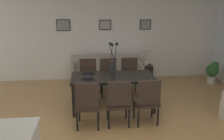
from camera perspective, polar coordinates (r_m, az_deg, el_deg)
The scene contains 21 objects.
ground_plane at distance 4.50m, azimuth 0.61°, elevation -14.05°, with size 9.00×9.00×0.00m, color tan.
back_wall_panel at distance 7.22m, azimuth -2.26°, elevation 8.04°, with size 9.00×0.10×2.60m, color white.
dining_table at distance 5.11m, azimuth 0.20°, elevation -2.30°, with size 1.80×0.92×0.74m.
dining_chair_near_left at distance 4.32m, azimuth -6.00°, elevation -7.94°, with size 0.47×0.47×0.92m.
dining_chair_near_right at distance 5.96m, azimuth -5.87°, elevation -1.35°, with size 0.45×0.45×0.92m.
dining_chair_far_left at distance 4.38m, azimuth 1.58°, elevation -7.53°, with size 0.45×0.45×0.92m.
dining_chair_far_right at distance 5.96m, azimuth -0.86°, elevation -1.26°, with size 0.45×0.45×0.92m.
dining_chair_mid_left at distance 4.48m, azimuth 8.62°, elevation -7.14°, with size 0.45×0.45×0.92m.
dining_chair_mid_right at distance 6.06m, azimuth 4.44°, elevation -1.04°, with size 0.46×0.46×0.92m.
centerpiece_vase at distance 5.02m, azimuth 0.22°, elevation 1.63°, with size 0.21×0.23×0.73m.
placemat_near_left at distance 4.87m, azimuth -5.88°, elevation -2.31°, with size 0.32×0.32×0.01m, color black.
bowl_near_left at distance 4.86m, azimuth -5.89°, elevation -1.89°, with size 0.17×0.17×0.07m.
placemat_near_right at distance 5.26m, azimuth -5.89°, elevation -0.96°, with size 0.32×0.32×0.01m, color black.
bowl_near_right at distance 5.25m, azimuth -5.90°, elevation -0.57°, with size 0.17×0.17×0.07m.
sofa at distance 6.90m, azimuth -1.37°, elevation -0.98°, with size 2.05×0.84×0.80m.
side_table at distance 7.07m, azimuth 8.22°, elevation -0.88°, with size 0.36×0.36×0.52m, color black.
table_lamp at distance 6.92m, azimuth 8.42°, elevation 4.16°, with size 0.22×0.22×0.51m.
framed_picture_left at distance 7.14m, azimuth -11.84°, elevation 10.70°, with size 0.40×0.03×0.34m.
framed_picture_center at distance 7.12m, azimuth -1.70°, elevation 10.99°, with size 0.36×0.03×0.30m.
framed_picture_right at distance 7.32m, azimuth 8.19°, elevation 10.96°, with size 0.35×0.03×0.31m.
potted_plant at distance 7.43m, azimuth 23.39°, elevation -0.31°, with size 0.36×0.36×0.67m.
Camera 1 is at (-0.44, -3.90, 2.20)m, focal length 37.31 mm.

